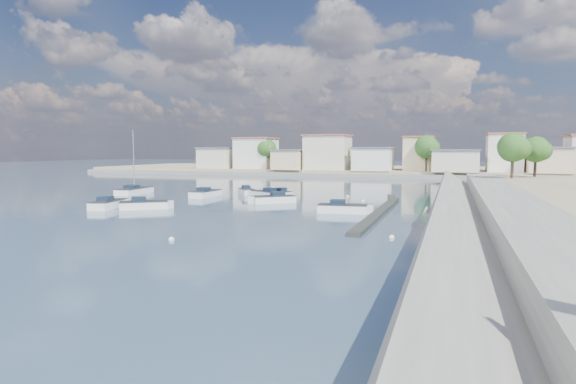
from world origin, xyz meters
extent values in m
plane|color=#293D53|center=(0.00, 40.00, 0.00)|extent=(400.00, 400.00, 0.00)
cube|color=slate|center=(18.50, 13.00, 0.90)|extent=(5.00, 90.00, 1.80)
cube|color=slate|center=(14.15, 13.00, 0.90)|extent=(4.17, 90.00, 2.86)
cube|color=slate|center=(14.00, 4.00, 0.40)|extent=(5.31, 3.50, 1.94)
cube|color=black|center=(7.00, 10.00, 0.17)|extent=(1.00, 26.00, 0.35)
cube|color=black|center=(6.50, 24.00, 0.15)|extent=(2.00, 8.05, 0.30)
cube|color=gray|center=(0.00, 92.00, 0.70)|extent=(160.00, 40.00, 1.40)
cube|color=slate|center=(0.00, 71.00, 0.40)|extent=(160.00, 2.50, 0.80)
cube|color=beige|center=(-44.00, 76.00, 3.90)|extent=(8.00, 8.00, 5.00)
cube|color=#595960|center=(-44.00, 76.00, 6.58)|extent=(8.48, 8.48, 0.35)
cube|color=silver|center=(-34.00, 78.00, 5.15)|extent=(9.00, 9.00, 7.50)
cube|color=#99513D|center=(-34.00, 78.00, 9.08)|extent=(9.54, 9.54, 0.35)
cube|color=beige|center=(-24.00, 75.00, 3.65)|extent=(7.00, 8.00, 4.50)
cube|color=#595960|center=(-24.00, 75.00, 6.08)|extent=(7.42, 8.48, 0.35)
cube|color=beige|center=(-15.00, 77.00, 5.40)|extent=(10.00, 9.00, 8.00)
cube|color=#99513D|center=(-15.00, 77.00, 9.58)|extent=(10.60, 9.54, 0.35)
cube|color=silver|center=(-4.00, 76.00, 3.90)|extent=(8.50, 8.50, 5.00)
cube|color=#595960|center=(-4.00, 76.00, 6.58)|extent=(9.01, 9.01, 0.35)
cube|color=beige|center=(6.00, 79.00, 5.15)|extent=(6.50, 7.50, 7.50)
cube|color=#99513D|center=(6.00, 79.00, 9.08)|extent=(6.89, 7.95, 0.35)
cube|color=beige|center=(14.00, 75.00, 3.65)|extent=(9.50, 9.00, 4.50)
cube|color=#595960|center=(14.00, 75.00, 6.08)|extent=(10.07, 9.54, 0.35)
cube|color=silver|center=(24.00, 78.00, 5.40)|extent=(7.00, 8.00, 8.00)
cube|color=#99513D|center=(24.00, 78.00, 9.58)|extent=(7.42, 8.48, 0.35)
cube|color=beige|center=(32.00, 76.00, 3.90)|extent=(8.00, 9.00, 5.00)
cube|color=#595960|center=(32.00, 76.00, 6.58)|extent=(8.48, 9.54, 0.35)
cylinder|color=#38281E|center=(-30.00, 75.00, 3.09)|extent=(0.44, 0.44, 3.38)
sphere|color=#26521B|center=(-30.00, 75.00, 6.43)|extent=(4.80, 4.80, 4.80)
sphere|color=#26521B|center=(-29.10, 74.40, 6.20)|extent=(3.60, 3.60, 3.60)
sphere|color=#26521B|center=(-30.75, 75.45, 6.58)|extent=(3.30, 3.30, 3.30)
cylinder|color=#38281E|center=(-12.00, 78.00, 2.86)|extent=(0.44, 0.44, 2.93)
sphere|color=#26521B|center=(-12.00, 78.00, 5.75)|extent=(4.16, 4.16, 4.16)
sphere|color=#26521B|center=(-11.22, 77.48, 5.56)|extent=(3.12, 3.12, 3.12)
sphere|color=#26521B|center=(-12.65, 78.39, 5.88)|extent=(2.86, 2.86, 2.86)
cylinder|color=#38281E|center=(8.00, 74.00, 3.20)|extent=(0.44, 0.44, 3.60)
sphere|color=#26521B|center=(8.00, 74.00, 6.76)|extent=(5.12, 5.12, 5.12)
sphere|color=#26521B|center=(8.96, 73.36, 6.52)|extent=(3.84, 3.84, 3.84)
sphere|color=#26521B|center=(7.20, 74.48, 6.92)|extent=(3.52, 3.52, 3.52)
cylinder|color=#38281E|center=(24.00, 77.00, 2.97)|extent=(0.44, 0.44, 3.15)
sphere|color=#26521B|center=(24.00, 77.00, 6.09)|extent=(4.48, 4.48, 4.48)
sphere|color=#26521B|center=(24.84, 76.44, 5.88)|extent=(3.36, 3.36, 3.36)
sphere|color=#26521B|center=(23.30, 77.42, 6.23)|extent=(3.08, 3.08, 3.08)
cylinder|color=#38281E|center=(22.00, 44.00, 3.38)|extent=(0.44, 0.44, 3.15)
sphere|color=#26521B|center=(22.00, 44.00, 6.49)|extent=(4.48, 4.48, 4.48)
sphere|color=#26521B|center=(22.84, 43.44, 6.28)|extent=(3.36, 3.36, 3.36)
sphere|color=#26521B|center=(21.30, 44.42, 6.63)|extent=(3.08, 3.08, 3.08)
cylinder|color=#38281E|center=(26.00, 50.00, 3.26)|extent=(0.44, 0.44, 2.93)
sphere|color=#26521B|center=(26.00, 50.00, 6.15)|extent=(4.16, 4.16, 4.16)
sphere|color=#26521B|center=(26.78, 49.48, 5.96)|extent=(3.12, 3.12, 3.12)
sphere|color=#26521B|center=(25.35, 50.39, 6.29)|extent=(2.86, 2.86, 2.86)
cube|color=white|center=(-20.56, 5.43, 0.30)|extent=(2.87, 5.21, 1.00)
cube|color=white|center=(-20.98, 7.51, 0.30)|extent=(1.89, 1.89, 1.00)
cube|color=#262628|center=(-20.56, 5.43, 0.80)|extent=(2.90, 5.22, 0.08)
cube|color=#152233|center=(-20.46, 4.95, 1.04)|extent=(1.46, 1.68, 0.48)
cube|color=white|center=(-16.58, 6.05, 0.30)|extent=(5.01, 4.33, 1.00)
cube|color=white|center=(-14.91, 7.22, 0.30)|extent=(1.58, 1.58, 1.00)
cube|color=#262628|center=(-16.58, 6.05, 0.80)|extent=(5.03, 4.36, 0.08)
cube|color=#152233|center=(-16.97, 5.77, 1.04)|extent=(1.86, 1.80, 0.48)
cube|color=white|center=(-8.93, 21.48, 0.30)|extent=(5.22, 4.03, 1.00)
cube|color=white|center=(-10.79, 22.52, 0.30)|extent=(1.64, 1.64, 1.00)
cube|color=#262628|center=(-8.93, 21.48, 0.80)|extent=(5.23, 4.06, 0.08)
cube|color=#152233|center=(-8.50, 21.24, 1.04)|extent=(1.86, 1.73, 0.48)
cube|color=white|center=(-6.02, 15.98, 0.30)|extent=(5.08, 4.57, 1.00)
cube|color=white|center=(-7.66, 14.70, 0.30)|extent=(1.58, 1.58, 1.00)
cube|color=#262628|center=(-6.02, 15.98, 0.80)|extent=(5.11, 4.60, 0.08)
cube|color=#152233|center=(-5.63, 16.28, 1.04)|extent=(1.92, 1.88, 0.48)
cube|color=white|center=(-16.85, 19.71, 0.30)|extent=(2.19, 5.27, 1.00)
cube|color=white|center=(-16.79, 21.94, 0.30)|extent=(2.06, 2.06, 1.00)
cube|color=#262628|center=(-16.85, 19.71, 0.80)|extent=(2.23, 5.27, 0.08)
cube|color=#152233|center=(-16.86, 19.19, 1.04)|extent=(1.32, 1.60, 0.48)
cube|color=white|center=(-7.42, 22.20, 0.30)|extent=(3.69, 3.25, 1.00)
cube|color=white|center=(-8.64, 23.10, 0.30)|extent=(1.14, 1.14, 1.00)
cube|color=#262628|center=(-7.42, 22.20, 0.80)|extent=(3.70, 3.27, 0.08)
cube|color=#152233|center=(-7.14, 21.99, 1.04)|extent=(1.38, 1.34, 0.48)
cube|color=white|center=(-13.00, 24.19, 0.30)|extent=(3.75, 4.27, 1.00)
cube|color=white|center=(-11.92, 22.75, 0.30)|extent=(1.26, 1.26, 1.00)
cube|color=#262628|center=(-13.00, 24.19, 0.80)|extent=(3.77, 4.29, 0.08)
cube|color=#152233|center=(-13.25, 24.52, 1.04)|extent=(1.53, 1.58, 0.48)
cube|color=white|center=(3.46, 9.76, 0.30)|extent=(4.89, 2.36, 1.00)
cube|color=white|center=(5.47, 9.98, 0.30)|extent=(1.84, 1.84, 1.00)
cube|color=#262628|center=(3.46, 9.76, 0.80)|extent=(4.89, 2.40, 0.08)
cube|color=#152233|center=(2.99, 9.70, 1.04)|extent=(1.53, 1.30, 0.48)
cube|color=white|center=(-28.21, 20.22, 0.30)|extent=(2.78, 6.80, 1.00)
cube|color=white|center=(-28.47, 23.13, 0.30)|extent=(2.20, 2.20, 1.00)
cube|color=#262628|center=(-28.21, 20.22, 0.80)|extent=(2.83, 6.81, 0.08)
cube|color=#152233|center=(-28.15, 19.56, 1.04)|extent=(1.54, 2.10, 0.48)
cylinder|color=silver|center=(-28.21, 20.22, 4.80)|extent=(0.12, 0.12, 8.00)
cylinder|color=silver|center=(-28.11, 19.02, 1.50)|extent=(0.29, 2.40, 0.08)
sphere|color=white|center=(9.58, -2.40, 0.05)|extent=(0.39, 0.39, 0.39)
sphere|color=white|center=(6.94, 14.88, 0.05)|extent=(0.39, 0.39, 0.39)
sphere|color=white|center=(-4.38, -8.00, 0.05)|extent=(0.39, 0.39, 0.39)
sphere|color=white|center=(13.00, 17.14, 0.05)|extent=(0.39, 0.39, 0.39)
sphere|color=white|center=(3.56, 20.57, 0.05)|extent=(0.39, 0.39, 0.39)
sphere|color=white|center=(0.66, 25.54, 0.05)|extent=(0.39, 0.39, 0.39)
camera|label=1|loc=(13.39, -35.71, 6.07)|focal=30.00mm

